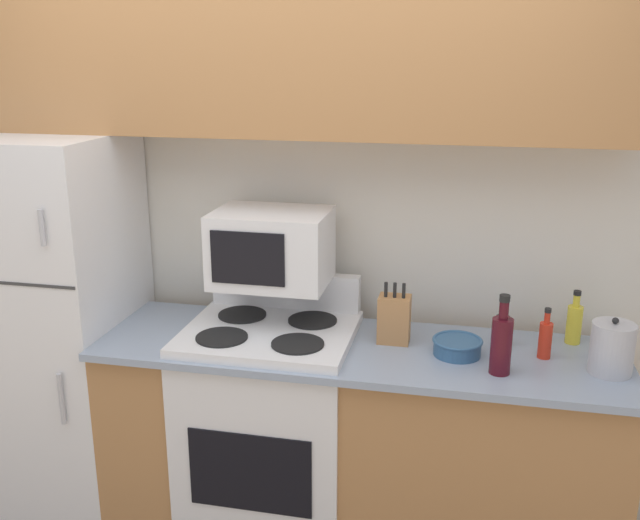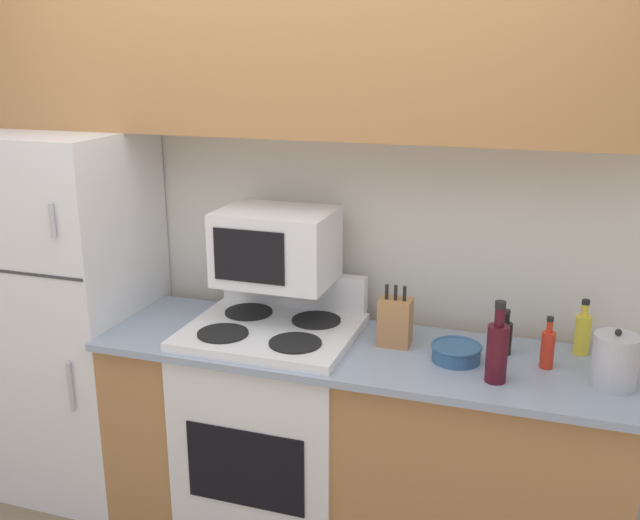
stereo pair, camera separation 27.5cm
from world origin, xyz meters
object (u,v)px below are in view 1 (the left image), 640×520
(microwave, at_px, (272,247))
(bottle_cooking_spray, at_px, (574,323))
(bottle_soy_sauce, at_px, (502,329))
(kettle, at_px, (612,348))
(refrigerator, at_px, (58,325))
(stove, at_px, (271,427))
(knife_block, at_px, (394,319))
(bottle_hot_sauce, at_px, (545,338))
(bottle_wine_red, at_px, (501,343))
(bowl, at_px, (457,346))

(microwave, height_order, bottle_cooking_spray, microwave)
(bottle_soy_sauce, distance_m, kettle, 0.42)
(refrigerator, bearing_deg, microwave, 3.69)
(stove, bearing_deg, knife_block, 7.98)
(stove, xyz_separation_m, bottle_soy_sauce, (0.92, 0.12, 0.48))
(microwave, distance_m, kettle, 1.35)
(microwave, distance_m, knife_block, 0.58)
(microwave, xyz_separation_m, bottle_hot_sauce, (1.09, -0.07, -0.28))
(bottle_cooking_spray, bearing_deg, bottle_wine_red, -129.95)
(refrigerator, relative_size, bottle_cooking_spray, 7.66)
(knife_block, height_order, bottle_wine_red, bottle_wine_red)
(stove, distance_m, bottle_hot_sauce, 1.19)
(knife_block, bearing_deg, microwave, 176.14)
(bottle_soy_sauce, distance_m, bottle_wine_red, 0.26)
(refrigerator, distance_m, stove, 1.05)
(bottle_soy_sauce, bearing_deg, kettle, -23.72)
(bottle_hot_sauce, bearing_deg, bowl, -172.21)
(knife_block, distance_m, bottle_cooking_spray, 0.72)
(bowl, distance_m, bottle_cooking_spray, 0.50)
(refrigerator, relative_size, bowl, 8.71)
(refrigerator, height_order, knife_block, refrigerator)
(bottle_cooking_spray, xyz_separation_m, kettle, (0.10, -0.26, 0.01))
(bottle_wine_red, distance_m, kettle, 0.40)
(refrigerator, distance_m, bottle_soy_sauce, 1.92)
(bottle_wine_red, bearing_deg, bowl, 140.10)
(stove, height_order, bottle_hot_sauce, bottle_hot_sauce)
(microwave, height_order, bottle_hot_sauce, microwave)
(bottle_cooking_spray, bearing_deg, bowl, -154.00)
(bottle_hot_sauce, distance_m, kettle, 0.24)
(microwave, bearing_deg, knife_block, -3.86)
(refrigerator, bearing_deg, bottle_soy_sauce, 2.27)
(microwave, bearing_deg, bowl, -8.30)
(knife_block, xyz_separation_m, kettle, (0.80, -0.12, -0.00))
(stove, bearing_deg, refrigerator, 177.56)
(stove, distance_m, knife_block, 0.72)
(refrigerator, xyz_separation_m, bowl, (1.74, -0.05, 0.08))
(microwave, distance_m, bottle_cooking_spray, 1.25)
(refrigerator, relative_size, bottle_hot_sauce, 8.43)
(bottle_wine_red, relative_size, bottle_cooking_spray, 1.36)
(bottle_hot_sauce, bearing_deg, refrigerator, 179.87)
(knife_block, bearing_deg, kettle, -8.48)
(microwave, xyz_separation_m, bottle_soy_sauce, (0.94, 0.01, -0.28))
(stove, relative_size, kettle, 5.08)
(bowl, bearing_deg, bottle_cooking_spray, 26.00)
(bottle_wine_red, bearing_deg, bottle_cooking_spray, 50.05)
(microwave, distance_m, bottle_wine_red, 0.98)
(bottle_soy_sauce, bearing_deg, stove, -172.73)
(bottle_cooking_spray, bearing_deg, stove, -170.03)
(refrigerator, bearing_deg, kettle, -2.28)
(refrigerator, xyz_separation_m, bottle_hot_sauce, (2.07, -0.00, 0.13))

